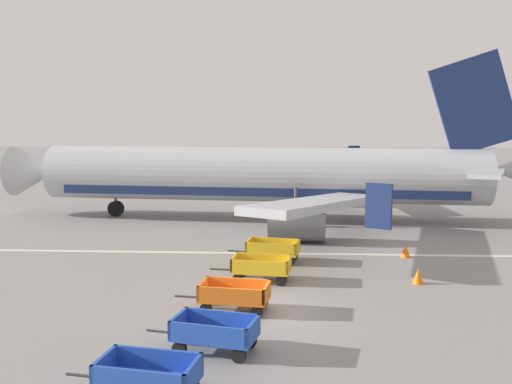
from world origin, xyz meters
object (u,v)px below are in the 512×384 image
(traffic_cone_near_plane, at_px, (406,251))
(baggage_cart_far_end, at_px, (273,250))
(baggage_cart_second_in_row, at_px, (215,333))
(baggage_cart_third_in_row, at_px, (234,295))
(airplane, at_px, (276,176))
(baggage_cart_nearest, at_px, (148,377))
(baggage_cart_fourth_in_row, at_px, (261,268))
(traffic_cone_mid_apron, at_px, (418,276))

(traffic_cone_near_plane, bearing_deg, baggage_cart_far_end, -169.54)
(baggage_cart_second_in_row, distance_m, baggage_cart_third_in_row, 3.68)
(airplane, height_order, baggage_cart_second_in_row, airplane)
(airplane, relative_size, baggage_cart_far_end, 10.39)
(airplane, height_order, baggage_cart_nearest, airplane)
(baggage_cart_nearest, relative_size, baggage_cart_second_in_row, 1.00)
(airplane, distance_m, baggage_cart_nearest, 25.68)
(baggage_cart_nearest, height_order, traffic_cone_near_plane, baggage_cart_nearest)
(baggage_cart_second_in_row, bearing_deg, baggage_cart_nearest, -113.76)
(baggage_cart_fourth_in_row, distance_m, baggage_cart_far_end, 3.38)
(baggage_cart_third_in_row, distance_m, baggage_cart_far_end, 7.38)
(traffic_cone_near_plane, bearing_deg, airplane, 123.46)
(baggage_cart_second_in_row, relative_size, baggage_cart_far_end, 1.00)
(traffic_cone_mid_apron, bearing_deg, baggage_cart_third_in_row, -152.88)
(traffic_cone_near_plane, bearing_deg, baggage_cart_second_in_row, -124.24)
(baggage_cart_third_in_row, xyz_separation_m, traffic_cone_near_plane, (8.01, 8.51, -0.27))
(baggage_cart_far_end, height_order, traffic_cone_near_plane, baggage_cart_far_end)
(baggage_cart_nearest, distance_m, baggage_cart_second_in_row, 3.32)
(airplane, height_order, baggage_cart_fourth_in_row, airplane)
(baggage_cart_third_in_row, xyz_separation_m, traffic_cone_mid_apron, (7.58, 3.88, -0.28))
(airplane, bearing_deg, traffic_cone_mid_apron, -66.95)
(baggage_cart_far_end, relative_size, traffic_cone_near_plane, 5.52)
(baggage_cart_nearest, distance_m, traffic_cone_mid_apron, 14.03)
(baggage_cart_far_end, relative_size, traffic_cone_mid_apron, 5.66)
(baggage_cart_third_in_row, distance_m, baggage_cart_fourth_in_row, 4.00)
(baggage_cart_third_in_row, xyz_separation_m, baggage_cart_far_end, (1.27, 7.26, 0.00))
(baggage_cart_fourth_in_row, distance_m, traffic_cone_near_plane, 8.52)
(baggage_cart_second_in_row, relative_size, traffic_cone_mid_apron, 5.66)
(traffic_cone_near_plane, relative_size, traffic_cone_mid_apron, 1.03)
(baggage_cart_nearest, distance_m, baggage_cart_third_in_row, 6.90)
(airplane, bearing_deg, baggage_cart_nearest, -96.50)
(baggage_cart_third_in_row, bearing_deg, baggage_cart_second_in_row, -94.32)
(baggage_cart_third_in_row, height_order, baggage_cart_fourth_in_row, same)
(airplane, bearing_deg, baggage_cart_fourth_in_row, -91.73)
(baggage_cart_second_in_row, bearing_deg, baggage_cart_fourth_in_row, 81.68)
(baggage_cart_far_end, xyz_separation_m, traffic_cone_mid_apron, (6.31, -3.38, -0.28))
(baggage_cart_third_in_row, relative_size, baggage_cart_fourth_in_row, 1.00)
(airplane, xyz_separation_m, baggage_cart_fourth_in_row, (-0.45, -14.77, -2.45))
(baggage_cart_nearest, xyz_separation_m, baggage_cart_fourth_in_row, (2.45, 10.63, 0.00))
(baggage_cart_second_in_row, height_order, baggage_cart_third_in_row, same)
(baggage_cart_nearest, bearing_deg, baggage_cart_fourth_in_row, 77.03)
(baggage_cart_nearest, height_order, baggage_cart_third_in_row, same)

